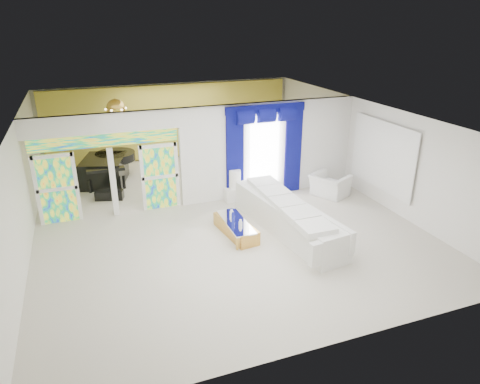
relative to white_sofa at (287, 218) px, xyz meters
name	(u,v)px	position (x,y,z in m)	size (l,w,h in m)	color
floor	(216,213)	(-1.43, 1.76, -0.40)	(12.00, 12.00, 0.00)	#B7AF9E
dividing_wall	(270,149)	(0.72, 2.76, 1.10)	(5.70, 0.18, 3.00)	white
dividing_header	(103,123)	(-4.28, 2.76, 2.32)	(4.30, 0.18, 0.55)	white
stained_panel_left	(57,189)	(-5.71, 2.76, 0.60)	(0.95, 0.04, 2.00)	#994C3F
stained_panel_right	(160,177)	(-2.86, 2.76, 0.60)	(0.95, 0.04, 2.00)	#994C3F
stained_transom	(105,140)	(-4.28, 2.76, 1.85)	(4.00, 0.05, 0.35)	#994C3F
window_pane	(264,152)	(0.47, 2.66, 1.05)	(1.00, 0.02, 2.30)	white
blue_drape_left	(235,157)	(-0.53, 2.63, 1.00)	(0.55, 0.10, 2.80)	#090347
blue_drape_right	(293,150)	(1.47, 2.63, 1.00)	(0.55, 0.10, 2.80)	#090347
blue_pelmet	(266,109)	(0.47, 2.63, 2.42)	(2.60, 0.12, 0.25)	#090347
wall_mirror	(383,155)	(3.51, 0.76, 1.15)	(0.04, 2.70, 1.90)	white
gold_curtains	(172,121)	(-1.43, 7.66, 1.10)	(9.70, 0.12, 2.90)	gold
white_sofa	(287,218)	(0.00, 0.00, 0.00)	(0.91, 4.24, 0.81)	silver
coffee_table	(236,228)	(-1.35, 0.30, -0.22)	(0.55, 1.66, 0.37)	#C28F3C
console_table	(244,193)	(-0.28, 2.51, -0.20)	(1.25, 0.40, 0.42)	white
table_lamp	(235,179)	(-0.58, 2.51, 0.30)	(0.36, 0.36, 0.58)	silver
armchair	(330,185)	(2.42, 1.81, -0.05)	(1.10, 0.96, 0.71)	silver
grand_piano	(105,171)	(-4.30, 5.57, 0.04)	(1.34, 1.76, 0.89)	black
piano_bench	(109,195)	(-4.30, 3.97, -0.26)	(0.86, 0.34, 0.29)	black
tv_console	(55,182)	(-5.90, 5.10, -0.01)	(0.55, 0.50, 0.80)	tan
chandelier	(116,108)	(-3.73, 5.16, 2.25)	(0.60, 0.60, 0.60)	gold
decanters	(235,218)	(-1.36, 0.37, 0.05)	(0.20, 0.74, 0.25)	white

